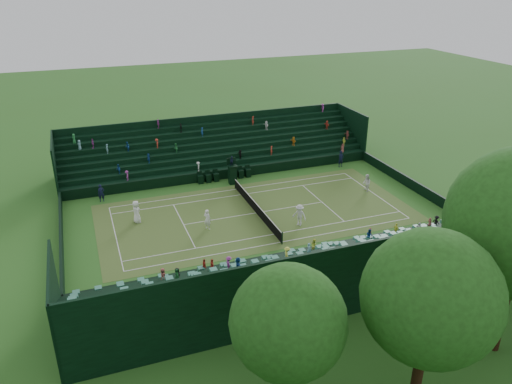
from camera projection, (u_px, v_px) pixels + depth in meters
ground at (256, 213)px, 43.30m from camera, size 160.00×160.00×0.00m
court_surface at (256, 213)px, 43.30m from camera, size 12.97×26.77×0.01m
perimeter_wall_north at (410, 183)px, 48.14m from camera, size 17.17×0.20×1.00m
perimeter_wall_south at (61, 239)px, 38.07m from camera, size 17.17×0.20×1.00m
perimeter_wall_east at (297, 256)px, 35.82m from camera, size 0.20×31.77×1.00m
perimeter_wall_west at (227, 174)px, 50.38m from camera, size 0.20×31.77×1.00m
north_grandstand at (325, 274)px, 31.81m from camera, size 6.60×32.00×4.90m
south_grandstand at (215, 151)px, 53.54m from camera, size 6.60×32.00×4.90m
tennis_net at (256, 208)px, 43.09m from camera, size 11.67×0.10×1.06m
umpire_chair at (232, 172)px, 48.88m from camera, size 0.91×0.91×2.86m
courtside_chairs at (225, 176)px, 50.04m from camera, size 0.55×5.52×1.19m
player_near_west at (136, 212)px, 41.33m from camera, size 1.02×0.74×1.94m
player_near_east at (207, 219)px, 40.27m from camera, size 0.76×0.73×1.76m
player_far_west at (367, 183)px, 47.31m from camera, size 0.85×0.69×1.68m
player_far_east at (299, 215)px, 40.85m from camera, size 1.37×1.31×1.86m
line_judge_north at (341, 159)px, 53.27m from camera, size 0.57×0.73×1.79m
line_judge_south at (101, 193)px, 45.19m from camera, size 0.40×0.60×1.63m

